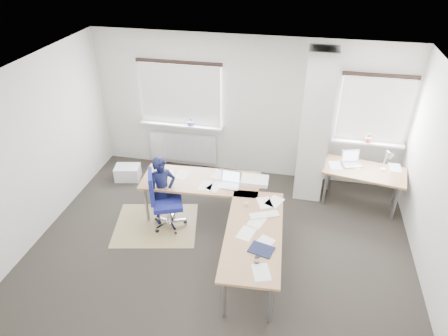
% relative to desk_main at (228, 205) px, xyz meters
% --- Properties ---
extents(ground, '(6.00, 6.00, 0.00)m').
position_rel_desk_main_xyz_m(ground, '(-0.07, -0.35, -0.69)').
color(ground, black).
rests_on(ground, ground).
extents(room_shell, '(6.04, 5.04, 2.82)m').
position_rel_desk_main_xyz_m(room_shell, '(0.11, 0.11, 1.05)').
color(room_shell, beige).
rests_on(room_shell, ground).
extents(floor_mat, '(1.60, 1.43, 0.01)m').
position_rel_desk_main_xyz_m(floor_mat, '(-1.29, 0.09, -0.69)').
color(floor_mat, '#988453').
rests_on(floor_mat, ground).
extents(white_crate, '(0.54, 0.42, 0.29)m').
position_rel_desk_main_xyz_m(white_crate, '(-2.34, 1.35, -0.55)').
color(white_crate, white).
rests_on(white_crate, ground).
extents(desk_main, '(2.56, 2.62, 0.96)m').
position_rel_desk_main_xyz_m(desk_main, '(0.00, 0.00, 0.00)').
color(desk_main, '#9D6944').
rests_on(desk_main, ground).
extents(desk_side, '(1.50, 0.93, 1.22)m').
position_rel_desk_main_xyz_m(desk_side, '(2.18, 1.46, -0.01)').
color(desk_side, '#9D6944').
rests_on(desk_side, ground).
extents(task_chair, '(0.64, 0.62, 1.09)m').
position_rel_desk_main_xyz_m(task_chair, '(-1.09, 0.12, -0.39)').
color(task_chair, navy).
rests_on(task_chair, ground).
extents(person, '(0.55, 0.52, 1.26)m').
position_rel_desk_main_xyz_m(person, '(-1.16, 0.25, -0.06)').
color(person, black).
rests_on(person, ground).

